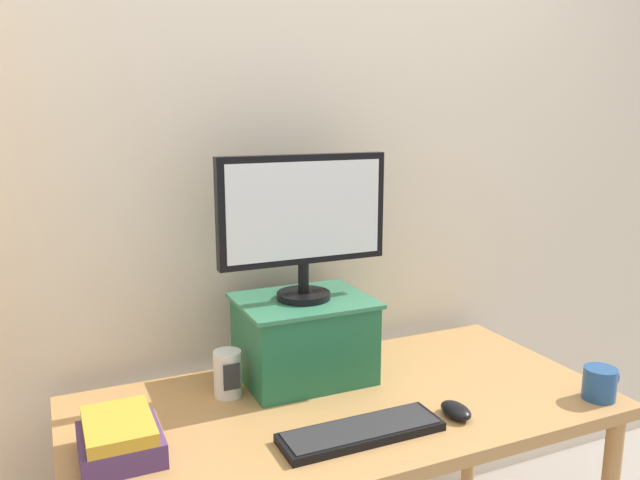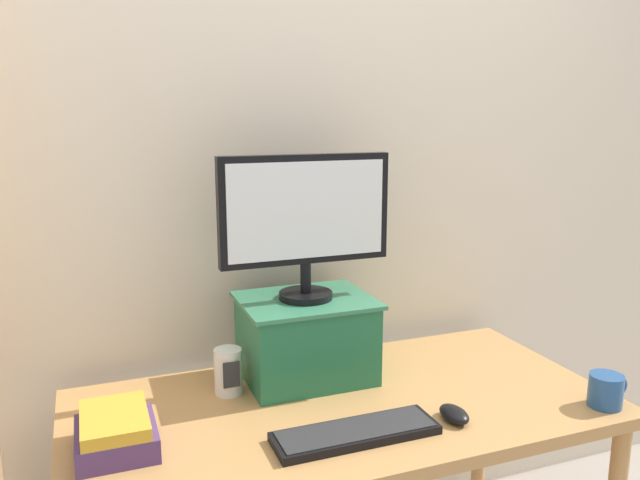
# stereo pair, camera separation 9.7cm
# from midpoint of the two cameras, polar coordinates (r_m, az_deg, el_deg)

# --- Properties ---
(back_wall) EXTENTS (7.00, 0.08, 2.60)m
(back_wall) POSITION_cam_midpoint_polar(r_m,az_deg,el_deg) (2.07, -4.94, 6.05)
(back_wall) COLOR beige
(back_wall) RESTS_ON ground_plane
(desk) EXTENTS (1.50, 0.74, 0.70)m
(desk) POSITION_cam_midpoint_polar(r_m,az_deg,el_deg) (1.84, 0.63, -16.49)
(desk) COLOR #B7844C
(desk) RESTS_ON ground_plane
(riser_box) EXTENTS (0.39, 0.31, 0.25)m
(riser_box) POSITION_cam_midpoint_polar(r_m,az_deg,el_deg) (1.91, -2.97, -8.81)
(riser_box) COLOR #1E6642
(riser_box) RESTS_ON desk
(computer_monitor) EXTENTS (0.51, 0.16, 0.43)m
(computer_monitor) POSITION_cam_midpoint_polar(r_m,az_deg,el_deg) (1.81, -3.07, 2.11)
(computer_monitor) COLOR black
(computer_monitor) RESTS_ON riser_box
(keyboard) EXTENTS (0.42, 0.13, 0.02)m
(keyboard) POSITION_cam_midpoint_polar(r_m,az_deg,el_deg) (1.63, 2.03, -17.14)
(keyboard) COLOR black
(keyboard) RESTS_ON desk
(computer_mouse) EXTENTS (0.06, 0.10, 0.04)m
(computer_mouse) POSITION_cam_midpoint_polar(r_m,az_deg,el_deg) (1.75, 10.71, -15.08)
(computer_mouse) COLOR black
(computer_mouse) RESTS_ON desk
(book_stack) EXTENTS (0.19, 0.22, 0.09)m
(book_stack) POSITION_cam_midpoint_polar(r_m,az_deg,el_deg) (1.62, -19.55, -16.77)
(book_stack) COLOR #4C336B
(book_stack) RESTS_ON desk
(coffee_mug) EXTENTS (0.12, 0.09, 0.09)m
(coffee_mug) POSITION_cam_midpoint_polar(r_m,az_deg,el_deg) (1.95, 22.93, -11.99)
(coffee_mug) COLOR #234C84
(coffee_mug) RESTS_ON desk
(desk_speaker) EXTENTS (0.08, 0.08, 0.13)m
(desk_speaker) POSITION_cam_midpoint_polar(r_m,az_deg,el_deg) (1.84, -9.96, -11.95)
(desk_speaker) COLOR silver
(desk_speaker) RESTS_ON desk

